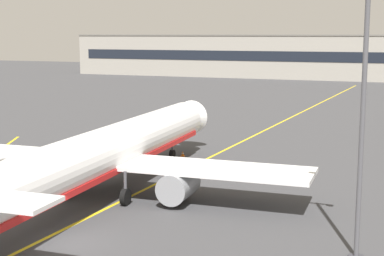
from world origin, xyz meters
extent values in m
plane|color=#3D3D3F|center=(0.00, 0.00, 0.00)|extent=(400.00, 400.00, 0.00)
cube|color=yellow|center=(0.00, 30.00, 0.00)|extent=(9.71, 179.77, 0.01)
cylinder|color=white|center=(-2.95, 10.04, 3.50)|extent=(5.34, 36.13, 3.80)
cone|color=white|center=(-3.78, 29.32, 3.50)|extent=(3.72, 2.75, 3.61)
cube|color=red|center=(-2.95, 10.04, 2.46)|extent=(5.14, 33.25, 0.44)
cube|color=black|center=(-3.70, 27.42, 4.17)|extent=(2.89, 1.22, 0.60)
cube|color=white|center=(-2.98, 10.64, 2.65)|extent=(32.18, 6.17, 0.36)
cylinder|color=gray|center=(-9.13, 9.37, 1.43)|extent=(2.45, 3.70, 2.30)
cylinder|color=black|center=(-9.21, 11.22, 1.43)|extent=(1.96, 0.26, 1.95)
cylinder|color=gray|center=(3.26, 9.90, 1.43)|extent=(2.45, 3.70, 2.30)
cylinder|color=black|center=(3.18, 11.75, 1.43)|extent=(1.96, 0.26, 1.95)
cylinder|color=#4C4C51|center=(-3.58, 24.52, 1.48)|extent=(0.24, 0.24, 1.60)
cylinder|color=black|center=(-3.58, 24.52, 0.45)|extent=(0.44, 0.92, 0.90)
cylinder|color=#4C4C51|center=(-5.46, 7.93, 1.77)|extent=(0.24, 0.24, 1.60)
cylinder|color=black|center=(-5.46, 7.93, 0.65)|extent=(0.46, 1.32, 1.30)
cylinder|color=#4C4C51|center=(-0.27, 8.15, 1.77)|extent=(0.24, 0.24, 1.60)
cylinder|color=black|center=(-0.27, 8.15, 0.65)|extent=(0.46, 1.32, 1.30)
cylinder|color=#515156|center=(16.75, 3.88, 7.45)|extent=(0.28, 0.28, 14.91)
cylinder|color=#333338|center=(16.75, 3.88, 0.05)|extent=(0.90, 0.90, 0.10)
cone|color=orange|center=(-3.00, 25.94, 0.28)|extent=(0.36, 0.36, 0.55)
cylinder|color=white|center=(-3.00, 25.94, 0.30)|extent=(0.23, 0.23, 0.07)
cube|color=orange|center=(-3.00, 25.94, 0.01)|extent=(0.44, 0.44, 0.03)
cube|color=#9E998E|center=(0.11, 137.62, 6.03)|extent=(163.97, 12.00, 12.06)
cube|color=black|center=(0.11, 131.57, 6.43)|extent=(157.41, 0.12, 2.80)
cube|color=slate|center=(0.11, 137.62, 12.26)|extent=(164.37, 12.40, 0.40)
camera|label=1|loc=(19.61, -28.95, 12.56)|focal=54.60mm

